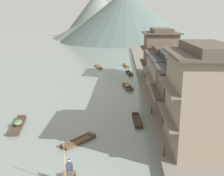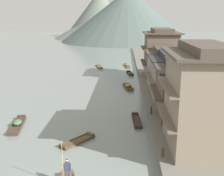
{
  "view_description": "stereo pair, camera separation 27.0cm",
  "coord_description": "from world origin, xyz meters",
  "px_view_note": "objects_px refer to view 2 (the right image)",
  "views": [
    {
      "loc": [
        4.21,
        -14.99,
        11.44
      ],
      "look_at": [
        2.85,
        20.94,
        1.96
      ],
      "focal_mm": 43.68,
      "sensor_mm": 36.0,
      "label": 1
    },
    {
      "loc": [
        4.48,
        -14.97,
        11.44
      ],
      "look_at": [
        2.85,
        20.94,
        1.96
      ],
      "focal_mm": 43.68,
      "sensor_mm": 36.0,
      "label": 2
    }
  ],
  "objects_px": {
    "boat_midriver_drifting": "(130,73)",
    "house_waterfront_narrow": "(163,67)",
    "boat_moored_third": "(99,67)",
    "house_waterfront_nearest": "(203,98)",
    "boat_upstream_distant": "(17,125)",
    "house_waterfront_tall": "(174,76)",
    "boat_midriver_upstream": "(128,86)",
    "mooring_post_dock_near": "(163,152)",
    "house_waterfront_second": "(180,89)",
    "house_waterfront_far": "(161,53)",
    "mooring_post_dock_mid": "(151,110)",
    "boatman_person": "(67,167)",
    "boat_moored_second": "(137,121)",
    "boat_moored_nearest": "(127,66)",
    "boat_moored_far": "(78,141)"
  },
  "relations": [
    {
      "from": "boat_upstream_distant",
      "to": "house_waterfront_narrow",
      "type": "bearing_deg",
      "value": 43.09
    },
    {
      "from": "boat_moored_far",
      "to": "house_waterfront_nearest",
      "type": "distance_m",
      "value": 11.92
    },
    {
      "from": "house_waterfront_nearest",
      "to": "mooring_post_dock_mid",
      "type": "distance_m",
      "value": 9.24
    },
    {
      "from": "house_waterfront_second",
      "to": "house_waterfront_far",
      "type": "height_order",
      "value": "house_waterfront_far"
    },
    {
      "from": "boat_moored_third",
      "to": "boat_midriver_upstream",
      "type": "xyz_separation_m",
      "value": [
        6.41,
        -18.55,
        0.17
      ]
    },
    {
      "from": "house_waterfront_tall",
      "to": "boat_moored_third",
      "type": "bearing_deg",
      "value": 115.79
    },
    {
      "from": "boat_moored_third",
      "to": "boat_moored_far",
      "type": "relative_size",
      "value": 1.37
    },
    {
      "from": "house_waterfront_far",
      "to": "house_waterfront_nearest",
      "type": "bearing_deg",
      "value": -90.29
    },
    {
      "from": "boat_moored_nearest",
      "to": "boatman_person",
      "type": "bearing_deg",
      "value": -95.5
    },
    {
      "from": "house_waterfront_narrow",
      "to": "mooring_post_dock_near",
      "type": "bearing_deg",
      "value": -97.47
    },
    {
      "from": "boatman_person",
      "to": "boat_upstream_distant",
      "type": "bearing_deg",
      "value": 126.64
    },
    {
      "from": "boat_midriver_upstream",
      "to": "mooring_post_dock_near",
      "type": "distance_m",
      "value": 23.72
    },
    {
      "from": "house_waterfront_narrow",
      "to": "house_waterfront_tall",
      "type": "bearing_deg",
      "value": -85.85
    },
    {
      "from": "house_waterfront_nearest",
      "to": "house_waterfront_narrow",
      "type": "distance_m",
      "value": 21.18
    },
    {
      "from": "boatman_person",
      "to": "boat_moored_far",
      "type": "relative_size",
      "value": 0.87
    },
    {
      "from": "house_waterfront_nearest",
      "to": "mooring_post_dock_near",
      "type": "relative_size",
      "value": 12.46
    },
    {
      "from": "house_waterfront_nearest",
      "to": "mooring_post_dock_near",
      "type": "xyz_separation_m",
      "value": [
        -3.4,
        -2.08,
        -3.94
      ]
    },
    {
      "from": "boat_upstream_distant",
      "to": "house_waterfront_tall",
      "type": "relative_size",
      "value": 0.64
    },
    {
      "from": "boat_midriver_drifting",
      "to": "house_waterfront_narrow",
      "type": "height_order",
      "value": "house_waterfront_narrow"
    },
    {
      "from": "house_waterfront_far",
      "to": "mooring_post_dock_near",
      "type": "distance_m",
      "value": 30.87
    },
    {
      "from": "house_waterfront_far",
      "to": "mooring_post_dock_near",
      "type": "bearing_deg",
      "value": -96.64
    },
    {
      "from": "boat_midriver_drifting",
      "to": "house_waterfront_far",
      "type": "relative_size",
      "value": 0.41
    },
    {
      "from": "house_waterfront_second",
      "to": "house_waterfront_tall",
      "type": "height_order",
      "value": "same"
    },
    {
      "from": "boat_moored_nearest",
      "to": "boat_moored_third",
      "type": "bearing_deg",
      "value": -167.03
    },
    {
      "from": "boat_midriver_drifting",
      "to": "house_waterfront_second",
      "type": "xyz_separation_m",
      "value": [
        4.98,
        -25.25,
        3.5
      ]
    },
    {
      "from": "boat_moored_nearest",
      "to": "boat_moored_third",
      "type": "height_order",
      "value": "boat_moored_nearest"
    },
    {
      "from": "house_waterfront_tall",
      "to": "mooring_post_dock_mid",
      "type": "xyz_separation_m",
      "value": [
        -3.54,
        -6.71,
        -2.57
      ]
    },
    {
      "from": "boat_moored_far",
      "to": "mooring_post_dock_mid",
      "type": "bearing_deg",
      "value": 40.3
    },
    {
      "from": "house_waterfront_narrow",
      "to": "house_waterfront_far",
      "type": "distance_m",
      "value": 7.33
    },
    {
      "from": "house_waterfront_nearest",
      "to": "house_waterfront_tall",
      "type": "distance_m",
      "value": 14.45
    },
    {
      "from": "house_waterfront_second",
      "to": "boat_moored_second",
      "type": "bearing_deg",
      "value": -171.71
    },
    {
      "from": "boat_moored_third",
      "to": "mooring_post_dock_near",
      "type": "xyz_separation_m",
      "value": [
        8.87,
        -42.13,
        0.87
      ]
    },
    {
      "from": "boat_moored_nearest",
      "to": "boat_midriver_upstream",
      "type": "height_order",
      "value": "boat_midriver_upstream"
    },
    {
      "from": "house_waterfront_second",
      "to": "mooring_post_dock_mid",
      "type": "bearing_deg",
      "value": 176.45
    },
    {
      "from": "boat_midriver_upstream",
      "to": "mooring_post_dock_near",
      "type": "height_order",
      "value": "mooring_post_dock_near"
    },
    {
      "from": "boat_moored_third",
      "to": "house_waterfront_second",
      "type": "bearing_deg",
      "value": -69.92
    },
    {
      "from": "boat_moored_third",
      "to": "boat_moored_nearest",
      "type": "bearing_deg",
      "value": 12.97
    },
    {
      "from": "boat_moored_third",
      "to": "house_waterfront_tall",
      "type": "distance_m",
      "value": 28.72
    },
    {
      "from": "boat_midriver_drifting",
      "to": "mooring_post_dock_near",
      "type": "distance_m",
      "value": 34.88
    },
    {
      "from": "boat_moored_third",
      "to": "house_waterfront_nearest",
      "type": "xyz_separation_m",
      "value": [
        12.26,
        -40.06,
        4.81
      ]
    },
    {
      "from": "boatman_person",
      "to": "boat_midriver_upstream",
      "type": "bearing_deg",
      "value": 80.4
    },
    {
      "from": "boat_moored_second",
      "to": "boat_upstream_distant",
      "type": "relative_size",
      "value": 0.86
    },
    {
      "from": "boatman_person",
      "to": "boat_midriver_drifting",
      "type": "bearing_deg",
      "value": 82.43
    },
    {
      "from": "boat_moored_second",
      "to": "boat_midriver_upstream",
      "type": "distance_m",
      "value": 14.72
    },
    {
      "from": "boat_moored_third",
      "to": "house_waterfront_nearest",
      "type": "height_order",
      "value": "house_waterfront_nearest"
    },
    {
      "from": "boat_midriver_upstream",
      "to": "boat_upstream_distant",
      "type": "relative_size",
      "value": 0.79
    },
    {
      "from": "boatman_person",
      "to": "boat_midriver_upstream",
      "type": "xyz_separation_m",
      "value": [
        4.53,
        26.79,
        -1.12
      ]
    },
    {
      "from": "boat_midriver_drifting",
      "to": "house_waterfront_far",
      "type": "xyz_separation_m",
      "value": [
        5.48,
        -4.4,
        4.78
      ]
    },
    {
      "from": "boat_upstream_distant",
      "to": "house_waterfront_far",
      "type": "distance_m",
      "value": 30.03
    },
    {
      "from": "boatman_person",
      "to": "house_waterfront_nearest",
      "type": "bearing_deg",
      "value": 26.95
    }
  ]
}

